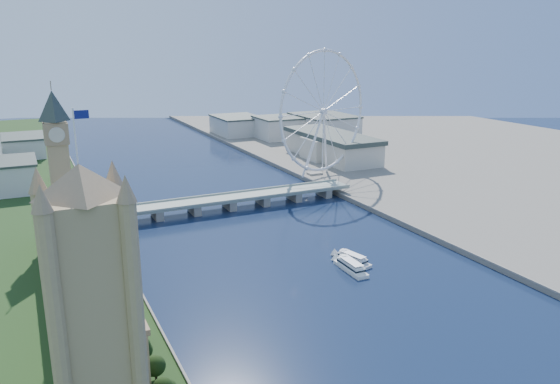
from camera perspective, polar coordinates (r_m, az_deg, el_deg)
victoria_tower at (r=181.14m, az=-19.03°, el=-11.08°), size 28.16×28.16×112.00m
parliament_range at (r=301.10m, az=-19.86°, el=-7.90°), size 24.00×200.00×70.00m
big_ben at (r=392.07m, az=-22.25°, el=4.49°), size 20.02×20.02×110.00m
westminster_bridge at (r=452.06m, az=-5.33°, el=-0.92°), size 220.00×22.00×9.50m
london_eye at (r=539.26m, az=4.56°, el=8.34°), size 113.60×39.12×124.30m
county_hall at (r=641.66m, az=5.34°, el=3.33°), size 54.00×144.00×35.00m
city_skyline at (r=703.50m, az=-9.78°, el=5.63°), size 505.00×280.00×32.00m
tour_boat_near at (r=334.56m, az=7.39°, el=-8.15°), size 8.55×31.50×6.95m
tour_boat_far at (r=346.06m, az=7.58°, el=-7.34°), size 14.07×30.30×6.48m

